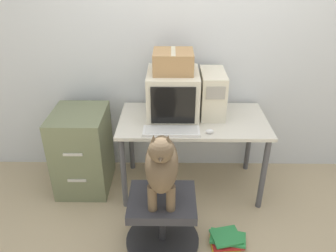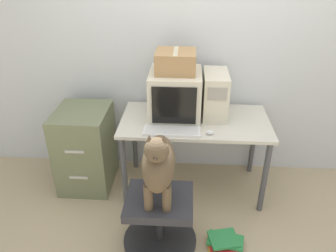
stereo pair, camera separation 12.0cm
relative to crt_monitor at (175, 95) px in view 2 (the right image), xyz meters
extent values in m
plane|color=tan|center=(0.18, -0.41, -0.95)|extent=(12.00, 12.00, 0.00)
cube|color=silver|center=(0.18, 0.34, 0.35)|extent=(8.00, 0.05, 2.60)
cube|color=beige|center=(0.18, -0.07, -0.22)|extent=(1.31, 0.69, 0.03)
cylinder|color=#4C4C51|center=(-0.42, -0.36, -0.59)|extent=(0.05, 0.05, 0.71)
cylinder|color=#4C4C51|center=(0.78, -0.36, -0.59)|extent=(0.05, 0.05, 0.71)
cylinder|color=#4C4C51|center=(-0.42, 0.23, -0.59)|extent=(0.05, 0.05, 0.71)
cylinder|color=#4C4C51|center=(0.78, 0.23, -0.59)|extent=(0.05, 0.05, 0.71)
cube|color=beige|center=(0.00, 0.00, 0.00)|extent=(0.44, 0.47, 0.41)
cube|color=black|center=(0.00, -0.24, 0.00)|extent=(0.36, 0.01, 0.32)
cube|color=beige|center=(0.35, 0.05, -0.01)|extent=(0.21, 0.41, 0.39)
cube|color=#9E998E|center=(0.35, -0.15, 0.08)|extent=(0.16, 0.01, 0.11)
cube|color=silver|center=(-0.01, -0.31, -0.19)|extent=(0.47, 0.16, 0.02)
cube|color=silver|center=(-0.01, -0.31, -0.18)|extent=(0.43, 0.13, 0.00)
ellipsoid|color=silver|center=(0.30, -0.33, -0.19)|extent=(0.07, 0.04, 0.04)
cylinder|color=#262628|center=(-0.08, -0.79, -0.93)|extent=(0.58, 0.58, 0.04)
cylinder|color=#262628|center=(-0.08, -0.79, -0.73)|extent=(0.05, 0.05, 0.35)
cube|color=#2D2D33|center=(-0.08, -0.79, -0.53)|extent=(0.50, 0.42, 0.07)
ellipsoid|color=brown|center=(-0.08, -0.78, -0.19)|extent=(0.23, 0.45, 0.38)
cylinder|color=brown|center=(-0.14, -0.91, -0.39)|extent=(0.07, 0.07, 0.21)
cylinder|color=brown|center=(-0.01, -0.91, -0.39)|extent=(0.07, 0.07, 0.21)
sphere|color=brown|center=(-0.08, -0.91, 0.00)|extent=(0.17, 0.17, 0.17)
cone|color=#3E3123|center=(-0.08, -0.98, -0.01)|extent=(0.07, 0.08, 0.07)
cone|color=brown|center=(-0.12, -0.90, 0.07)|extent=(0.06, 0.06, 0.07)
cone|color=brown|center=(-0.03, -0.90, 0.07)|extent=(0.06, 0.06, 0.07)
torus|color=red|center=(-0.08, -0.89, -0.06)|extent=(0.12, 0.12, 0.02)
cube|color=#6B7251|center=(-0.85, -0.05, -0.55)|extent=(0.48, 0.55, 0.79)
cube|color=beige|center=(-0.85, -0.34, -0.42)|extent=(0.17, 0.01, 0.02)
cube|color=beige|center=(-0.85, -0.34, -0.69)|extent=(0.17, 0.01, 0.02)
cube|color=#A87F51|center=(0.00, 0.00, 0.29)|extent=(0.33, 0.31, 0.18)
cube|color=beige|center=(0.00, 0.00, 0.38)|extent=(0.04, 0.30, 0.00)
cube|color=gold|center=(0.42, -0.80, -0.94)|extent=(0.23, 0.16, 0.02)
cube|color=red|center=(0.43, -0.80, -0.92)|extent=(0.26, 0.19, 0.02)
cube|color=#2D8C47|center=(0.44, -0.79, -0.90)|extent=(0.30, 0.21, 0.02)
cube|color=#2D8C47|center=(0.42, -0.79, -0.88)|extent=(0.26, 0.24, 0.02)
camera|label=1|loc=(-0.01, -2.65, 1.12)|focal=35.00mm
camera|label=2|loc=(0.11, -2.65, 1.12)|focal=35.00mm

